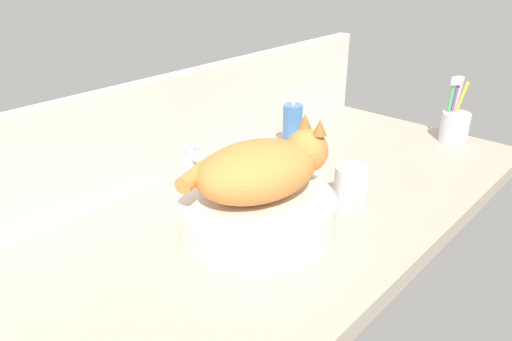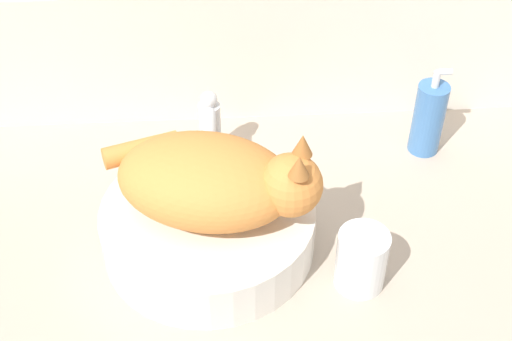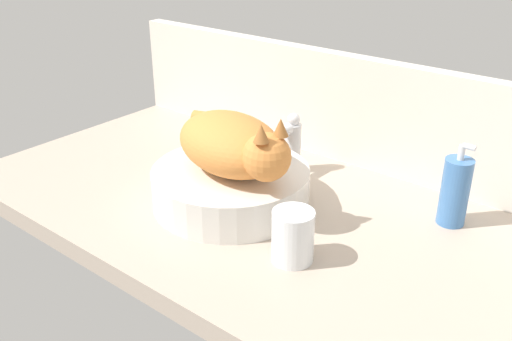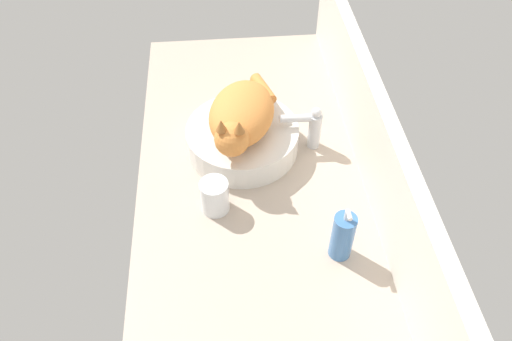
% 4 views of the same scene
% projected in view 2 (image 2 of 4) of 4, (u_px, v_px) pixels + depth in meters
% --- Properties ---
extents(ground_plane, '(1.37, 0.63, 0.04)m').
position_uv_depth(ground_plane, '(288.00, 236.00, 1.11)').
color(ground_plane, '#B2A08E').
extents(backsplash_panel, '(1.37, 0.04, 0.25)m').
position_uv_depth(backsplash_panel, '(273.00, 54.00, 1.24)').
color(backsplash_panel, silver).
rests_on(backsplash_panel, ground_plane).
extents(sink_basin, '(0.31, 0.31, 0.07)m').
position_uv_depth(sink_basin, '(209.00, 227.00, 1.04)').
color(sink_basin, silver).
rests_on(sink_basin, ground_plane).
extents(cat, '(0.31, 0.23, 0.14)m').
position_uv_depth(cat, '(215.00, 180.00, 0.98)').
color(cat, orange).
rests_on(cat, sink_basin).
extents(faucet, '(0.04, 0.12, 0.14)m').
position_uv_depth(faucet, '(210.00, 128.00, 1.16)').
color(faucet, silver).
rests_on(faucet, ground_plane).
extents(soap_dispenser, '(0.05, 0.05, 0.16)m').
position_uv_depth(soap_dispenser, '(428.00, 118.00, 1.19)').
color(soap_dispenser, '#3F72B2').
rests_on(soap_dispenser, ground_plane).
extents(water_glass, '(0.07, 0.07, 0.09)m').
position_uv_depth(water_glass, '(361.00, 263.00, 0.99)').
color(water_glass, white).
rests_on(water_glass, ground_plane).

